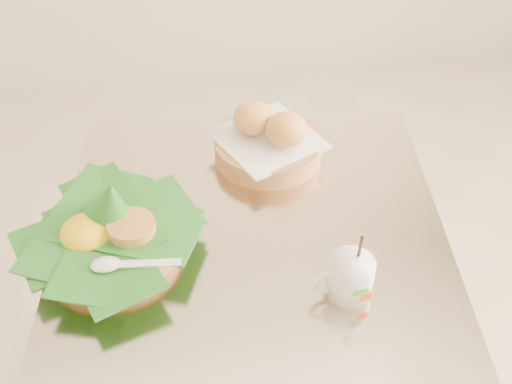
{
  "coord_description": "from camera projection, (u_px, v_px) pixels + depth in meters",
  "views": [
    {
      "loc": [
        0.08,
        -0.83,
        1.56
      ],
      "look_at": [
        0.21,
        0.02,
        0.82
      ],
      "focal_mm": 45.0,
      "sensor_mm": 36.0,
      "label": 1
    }
  ],
  "objects": [
    {
      "name": "cafe_table",
      "position": [
        252.0,
        301.0,
        1.32
      ],
      "size": [
        0.78,
        0.78,
        0.75
      ],
      "rotation": [
        0.0,
        0.0,
        -0.12
      ],
      "color": "gray",
      "rests_on": "floor"
    },
    {
      "name": "bread_basket",
      "position": [
        269.0,
        141.0,
        1.3
      ],
      "size": [
        0.25,
        0.25,
        0.11
      ],
      "rotation": [
        0.0,
        0.0,
        -0.33
      ],
      "color": "tan",
      "rests_on": "cafe_table"
    },
    {
      "name": "rice_basket",
      "position": [
        109.0,
        230.0,
        1.11
      ],
      "size": [
        0.31,
        0.31,
        0.16
      ],
      "rotation": [
        0.0,
        0.0,
        0.21
      ],
      "color": "tan",
      "rests_on": "cafe_table"
    },
    {
      "name": "coffee_mug",
      "position": [
        349.0,
        276.0,
        1.03
      ],
      "size": [
        0.11,
        0.08,
        0.13
      ],
      "rotation": [
        0.0,
        0.0,
        0.17
      ],
      "color": "white",
      "rests_on": "cafe_table"
    }
  ]
}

